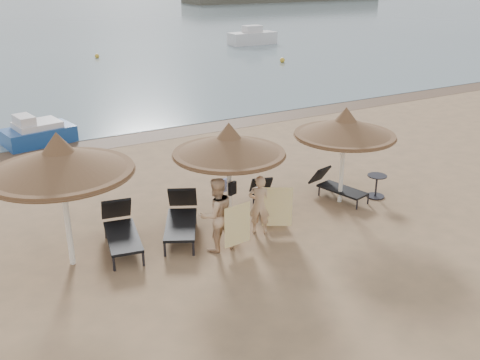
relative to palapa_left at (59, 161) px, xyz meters
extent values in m
plane|color=#9B7652|center=(3.65, -1.15, -2.40)|extent=(160.00, 160.00, 0.00)
cube|color=brown|center=(3.65, 8.25, -2.39)|extent=(200.00, 1.60, 0.01)
cube|color=silver|center=(21.65, 28.85, -1.90)|extent=(4.00, 1.60, 1.00)
cube|color=silver|center=(21.65, 28.85, -1.15)|extent=(1.50, 1.00, 0.60)
cylinder|color=white|center=(0.00, 0.00, -1.30)|extent=(0.13, 0.13, 2.20)
cone|color=brown|center=(0.00, 0.00, 0.03)|extent=(3.04, 3.04, 0.58)
cone|color=brown|center=(0.00, 0.00, 0.38)|extent=(0.73, 0.73, 0.47)
cylinder|color=brown|center=(0.00, 0.00, -0.24)|extent=(2.98, 2.98, 0.10)
cylinder|color=white|center=(3.86, -0.11, -1.41)|extent=(0.11, 0.11, 1.98)
cone|color=brown|center=(3.86, -0.11, -0.21)|extent=(2.73, 2.73, 0.52)
cone|color=brown|center=(3.86, -0.11, 0.10)|extent=(0.66, 0.66, 0.42)
cylinder|color=brown|center=(3.86, -0.11, -0.46)|extent=(2.68, 2.68, 0.09)
cylinder|color=white|center=(7.27, -0.25, -1.42)|extent=(0.11, 0.11, 1.97)
cone|color=brown|center=(7.27, -0.25, -0.23)|extent=(2.72, 2.72, 0.52)
cone|color=brown|center=(7.27, -0.25, 0.08)|extent=(0.66, 0.66, 0.42)
cylinder|color=brown|center=(7.27, -0.25, -0.47)|extent=(2.66, 2.66, 0.09)
cylinder|color=#232229|center=(0.70, -0.75, -2.24)|extent=(0.06, 0.06, 0.32)
cylinder|color=#232229|center=(1.33, -0.86, -2.24)|extent=(0.06, 0.06, 0.32)
cylinder|color=#232229|center=(0.98, 0.80, -2.24)|extent=(0.06, 0.06, 0.32)
cylinder|color=#232229|center=(1.60, 0.69, -2.24)|extent=(0.06, 0.06, 0.32)
cube|color=black|center=(1.16, 0.02, -2.05)|extent=(0.99, 1.79, 0.07)
cube|color=black|center=(1.34, 1.00, -1.78)|extent=(0.77, 0.59, 0.64)
cylinder|color=#232229|center=(1.89, -0.70, -2.24)|extent=(0.06, 0.06, 0.32)
cylinder|color=#232229|center=(2.47, -0.98, -2.24)|extent=(0.06, 0.06, 0.32)
cylinder|color=#232229|center=(2.61, 0.74, -2.24)|extent=(0.06, 0.06, 0.32)
cylinder|color=#232229|center=(3.18, 0.45, -2.24)|extent=(0.06, 0.06, 0.32)
cube|color=black|center=(2.56, -0.07, -2.04)|extent=(1.40, 1.86, 0.07)
cube|color=black|center=(3.01, 0.83, -1.77)|extent=(0.85, 0.75, 0.65)
cylinder|color=#232229|center=(4.66, -0.55, -2.27)|extent=(0.05, 0.05, 0.26)
cylinder|color=#232229|center=(5.16, -0.70, -2.27)|extent=(0.05, 0.05, 0.26)
cylinder|color=#232229|center=(5.04, 0.69, -2.27)|extent=(0.05, 0.05, 0.26)
cylinder|color=#232229|center=(5.53, 0.54, -2.27)|extent=(0.05, 0.05, 0.26)
cube|color=black|center=(5.11, 0.04, -2.11)|extent=(0.95, 1.49, 0.06)
cube|color=black|center=(5.35, 0.82, -1.89)|extent=(0.66, 0.54, 0.52)
cylinder|color=#232229|center=(7.34, -0.89, -2.27)|extent=(0.05, 0.05, 0.26)
cylinder|color=#232229|center=(7.84, -0.77, -2.27)|extent=(0.05, 0.05, 0.26)
cylinder|color=#232229|center=(7.02, 0.37, -2.27)|extent=(0.05, 0.05, 0.26)
cylinder|color=#232229|center=(7.53, 0.49, -2.27)|extent=(0.05, 0.05, 0.26)
cube|color=black|center=(7.42, -0.15, -2.11)|extent=(0.89, 1.49, 0.06)
cube|color=black|center=(7.23, 0.64, -1.89)|extent=(0.65, 0.52, 0.52)
cylinder|color=#232229|center=(8.37, -0.49, -2.38)|extent=(0.51, 0.51, 0.04)
cylinder|color=#232229|center=(8.37, -0.49, -2.07)|extent=(0.05, 0.05, 0.61)
cylinder|color=#232229|center=(8.37, -0.49, -1.76)|extent=(0.54, 0.54, 0.03)
imported|color=#D4AC85|center=(3.06, -0.98, -1.38)|extent=(0.96, 0.64, 2.04)
imported|color=#D4AC85|center=(4.36, -0.73, -1.53)|extent=(0.95, 0.88, 1.73)
cube|color=yellow|center=(3.41, -1.33, -1.71)|extent=(0.71, 0.10, 0.99)
cube|color=yellow|center=(4.71, -0.98, -1.70)|extent=(0.64, 0.37, 1.02)
cube|color=silver|center=(3.86, 0.07, -1.32)|extent=(0.27, 0.14, 0.33)
cube|color=black|center=(3.86, -0.27, -1.30)|extent=(0.24, 0.15, 0.33)
cube|color=navy|center=(0.98, 9.35, -2.10)|extent=(2.65, 1.85, 0.61)
cube|color=silver|center=(0.98, 9.35, -1.72)|extent=(1.74, 1.48, 0.28)
cube|color=silver|center=(0.54, 9.27, -1.46)|extent=(0.72, 1.08, 0.39)
sphere|color=gold|center=(8.26, 28.00, -2.24)|extent=(0.32, 0.32, 0.32)
sphere|color=gold|center=(18.75, 19.91, -2.23)|extent=(0.34, 0.34, 0.34)
camera|label=1|loc=(-1.82, -10.74, 3.68)|focal=40.00mm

